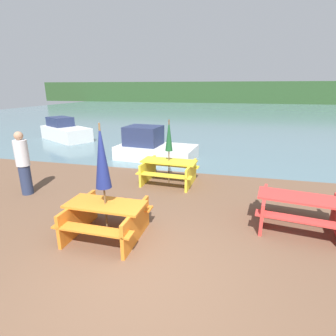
{
  "coord_description": "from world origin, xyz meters",
  "views": [
    {
      "loc": [
        1.3,
        -3.38,
        2.98
      ],
      "look_at": [
        -0.32,
        3.32,
        0.85
      ],
      "focal_mm": 28.0,
      "sensor_mm": 36.0,
      "label": 1
    }
  ],
  "objects_px": {
    "boat_second": "(65,131)",
    "umbrella_navy": "(102,157)",
    "umbrella_darkgreen": "(169,136)",
    "person": "(23,163)",
    "picnic_table_orange": "(106,216)",
    "picnic_table_yellow": "(169,169)",
    "boat": "(153,147)",
    "picnic_table_red": "(300,209)"
  },
  "relations": [
    {
      "from": "picnic_table_yellow",
      "to": "boat",
      "type": "distance_m",
      "value": 3.14
    },
    {
      "from": "umbrella_navy",
      "to": "umbrella_darkgreen",
      "type": "bearing_deg",
      "value": 81.48
    },
    {
      "from": "picnic_table_yellow",
      "to": "umbrella_navy",
      "type": "height_order",
      "value": "umbrella_navy"
    },
    {
      "from": "picnic_table_yellow",
      "to": "umbrella_navy",
      "type": "bearing_deg",
      "value": -98.52
    },
    {
      "from": "picnic_table_orange",
      "to": "picnic_table_yellow",
      "type": "xyz_separation_m",
      "value": [
        0.51,
        3.41,
        0.0
      ]
    },
    {
      "from": "picnic_table_orange",
      "to": "umbrella_navy",
      "type": "distance_m",
      "value": 1.26
    },
    {
      "from": "picnic_table_orange",
      "to": "umbrella_darkgreen",
      "type": "relative_size",
      "value": 0.79
    },
    {
      "from": "picnic_table_yellow",
      "to": "person",
      "type": "height_order",
      "value": "person"
    },
    {
      "from": "umbrella_darkgreen",
      "to": "umbrella_navy",
      "type": "bearing_deg",
      "value": -98.52
    },
    {
      "from": "umbrella_darkgreen",
      "to": "person",
      "type": "xyz_separation_m",
      "value": [
        -3.79,
        -1.87,
        -0.61
      ]
    },
    {
      "from": "umbrella_darkgreen",
      "to": "person",
      "type": "relative_size",
      "value": 1.12
    },
    {
      "from": "umbrella_navy",
      "to": "umbrella_darkgreen",
      "type": "height_order",
      "value": "umbrella_navy"
    },
    {
      "from": "boat_second",
      "to": "umbrella_navy",
      "type": "bearing_deg",
      "value": -22.83
    },
    {
      "from": "umbrella_navy",
      "to": "umbrella_darkgreen",
      "type": "xyz_separation_m",
      "value": [
        0.51,
        3.41,
        -0.18
      ]
    },
    {
      "from": "picnic_table_orange",
      "to": "person",
      "type": "distance_m",
      "value": 3.66
    },
    {
      "from": "umbrella_navy",
      "to": "boat_second",
      "type": "xyz_separation_m",
      "value": [
        -7.13,
        9.1,
        -1.22
      ]
    },
    {
      "from": "boat",
      "to": "umbrella_navy",
      "type": "bearing_deg",
      "value": -75.97
    },
    {
      "from": "boat_second",
      "to": "person",
      "type": "distance_m",
      "value": 8.5
    },
    {
      "from": "person",
      "to": "umbrella_darkgreen",
      "type": "bearing_deg",
      "value": 26.25
    },
    {
      "from": "picnic_table_red",
      "to": "person",
      "type": "distance_m",
      "value": 7.25
    },
    {
      "from": "umbrella_navy",
      "to": "person",
      "type": "bearing_deg",
      "value": 154.88
    },
    {
      "from": "umbrella_darkgreen",
      "to": "boat",
      "type": "distance_m",
      "value": 3.31
    },
    {
      "from": "umbrella_darkgreen",
      "to": "boat",
      "type": "height_order",
      "value": "umbrella_darkgreen"
    },
    {
      "from": "picnic_table_orange",
      "to": "umbrella_navy",
      "type": "height_order",
      "value": "umbrella_navy"
    },
    {
      "from": "boat",
      "to": "boat_second",
      "type": "distance_m",
      "value": 6.87
    },
    {
      "from": "picnic_table_yellow",
      "to": "boat_second",
      "type": "xyz_separation_m",
      "value": [
        -7.64,
        5.69,
        0.04
      ]
    },
    {
      "from": "umbrella_darkgreen",
      "to": "boat",
      "type": "bearing_deg",
      "value": 116.42
    },
    {
      "from": "picnic_table_orange",
      "to": "boat_second",
      "type": "relative_size",
      "value": 0.44
    },
    {
      "from": "picnic_table_orange",
      "to": "boat",
      "type": "distance_m",
      "value": 6.29
    },
    {
      "from": "person",
      "to": "boat_second",
      "type": "bearing_deg",
      "value": 116.97
    },
    {
      "from": "picnic_table_orange",
      "to": "person",
      "type": "height_order",
      "value": "person"
    },
    {
      "from": "umbrella_navy",
      "to": "boat",
      "type": "xyz_separation_m",
      "value": [
        -0.89,
        6.23,
        -1.21
      ]
    },
    {
      "from": "picnic_table_red",
      "to": "boat",
      "type": "xyz_separation_m",
      "value": [
        -4.84,
        4.94,
        0.04
      ]
    },
    {
      "from": "boat_second",
      "to": "picnic_table_orange",
      "type": "bearing_deg",
      "value": -22.83
    },
    {
      "from": "umbrella_navy",
      "to": "picnic_table_yellow",
      "type": "bearing_deg",
      "value": 81.48
    },
    {
      "from": "picnic_table_orange",
      "to": "boat",
      "type": "relative_size",
      "value": 0.46
    },
    {
      "from": "boat_second",
      "to": "picnic_table_red",
      "type": "bearing_deg",
      "value": -6.09
    },
    {
      "from": "picnic_table_red",
      "to": "boat_second",
      "type": "relative_size",
      "value": 0.53
    },
    {
      "from": "umbrella_navy",
      "to": "picnic_table_red",
      "type": "bearing_deg",
      "value": 18.09
    },
    {
      "from": "picnic_table_orange",
      "to": "umbrella_navy",
      "type": "xyz_separation_m",
      "value": [
        0.0,
        0.0,
        1.26
      ]
    },
    {
      "from": "umbrella_darkgreen",
      "to": "boat_second",
      "type": "relative_size",
      "value": 0.55
    },
    {
      "from": "picnic_table_red",
      "to": "boat",
      "type": "distance_m",
      "value": 6.91
    }
  ]
}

